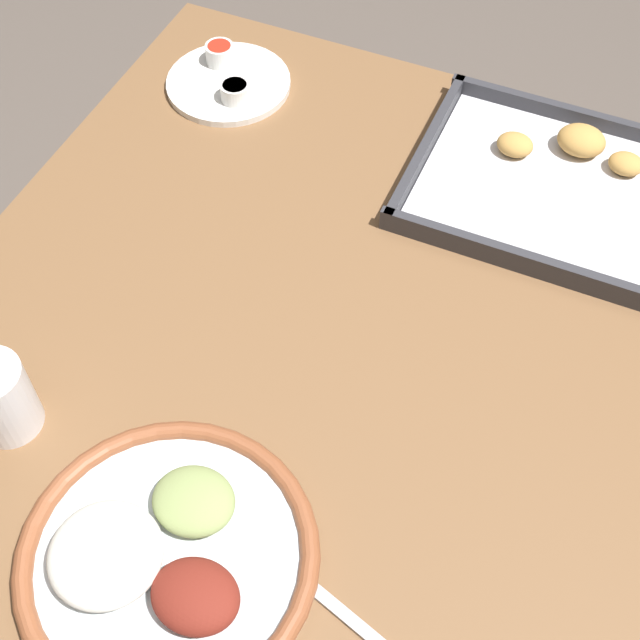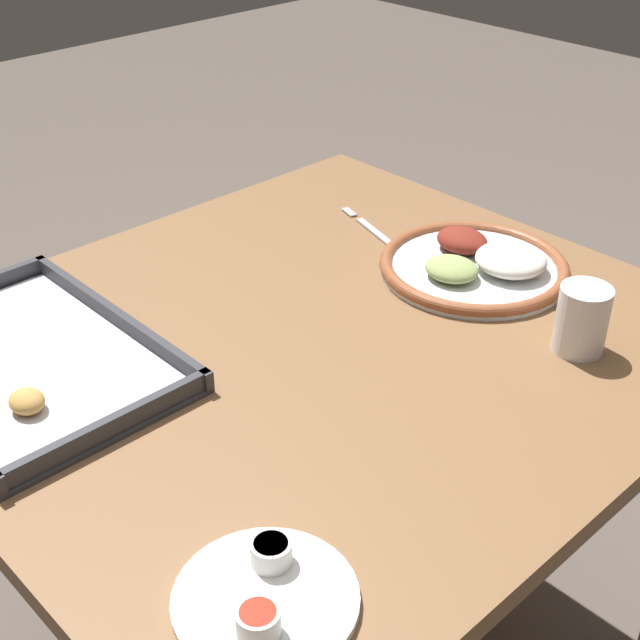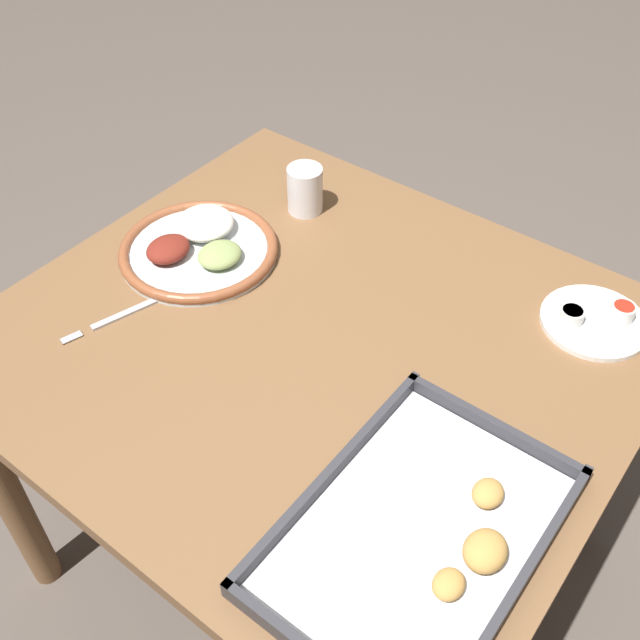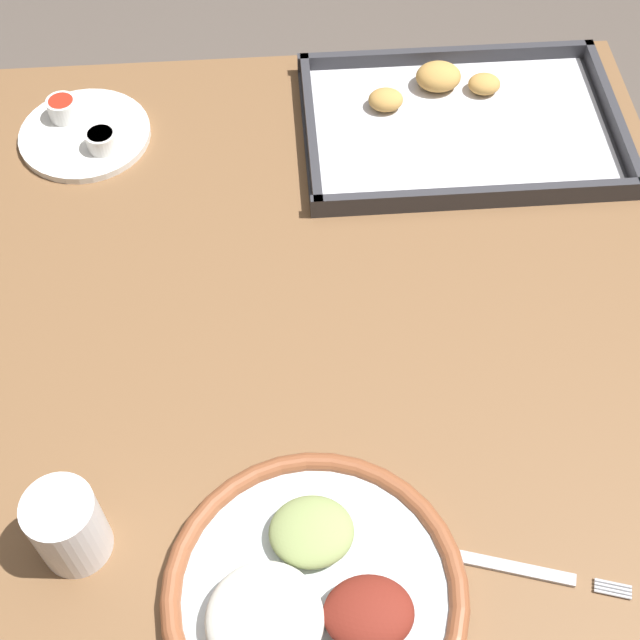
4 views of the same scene
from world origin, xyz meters
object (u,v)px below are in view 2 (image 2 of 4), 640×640
Objects in this scene: fork at (378,235)px; drinking_cup at (582,319)px; saucer_plate at (265,596)px; baking_tray at (19,364)px; dinner_plate at (477,265)px.

fork is 2.22× the size of drinking_cup.
saucer_plate is 1.89× the size of drinking_cup.
fork is 0.48× the size of baking_tray.
saucer_plate reaches higher than fork.
fork is at bearing -54.34° from saucer_plate.
baking_tray is at bearing 69.16° from dinner_plate.
baking_tray reaches higher than saucer_plate.
saucer_plate is at bearing 142.29° from fork.
drinking_cup is (-0.42, 0.05, 0.04)m from fork.
baking_tray reaches higher than fork.
fork is at bearing -7.30° from drinking_cup.
dinner_plate is 1.41× the size of fork.
baking_tray is at bearing 50.43° from drinking_cup.
drinking_cup reaches higher than baking_tray.
dinner_plate is 0.19m from fork.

